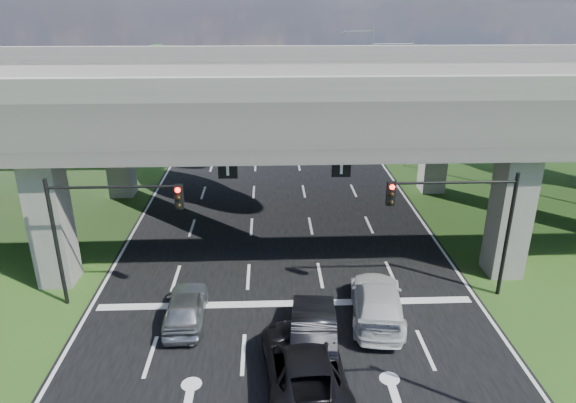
{
  "coord_description": "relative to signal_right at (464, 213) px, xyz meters",
  "views": [
    {
      "loc": [
        -0.7,
        -16.46,
        12.98
      ],
      "look_at": [
        0.28,
        8.52,
        3.03
      ],
      "focal_mm": 32.0,
      "sensor_mm": 36.0,
      "label": 1
    }
  ],
  "objects": [
    {
      "name": "signal_right",
      "position": [
        0.0,
        0.0,
        0.0
      ],
      "size": [
        5.76,
        0.54,
        6.0
      ],
      "color": "black",
      "rests_on": "ground"
    },
    {
      "name": "tree_right_near",
      "position": [
        5.22,
        24.06,
        0.31
      ],
      "size": [
        4.2,
        4.2,
        7.28
      ],
      "color": "black",
      "rests_on": "ground"
    },
    {
      "name": "signal_left",
      "position": [
        -15.65,
        0.0,
        0.0
      ],
      "size": [
        5.76,
        0.54,
        6.0
      ],
      "color": "black",
      "rests_on": "ground"
    },
    {
      "name": "road",
      "position": [
        -7.82,
        6.06,
        -4.17
      ],
      "size": [
        18.0,
        120.0,
        0.03
      ],
      "primitive_type": "cube",
      "color": "black",
      "rests_on": "ground"
    },
    {
      "name": "overpass",
      "position": [
        -7.82,
        8.06,
        3.73
      ],
      "size": [
        80.0,
        15.0,
        10.0
      ],
      "color": "#312F2C",
      "rests_on": "ground"
    },
    {
      "name": "tree_left_mid",
      "position": [
        -24.78,
        30.06,
        -0.01
      ],
      "size": [
        3.91,
        3.9,
        6.76
      ],
      "color": "black",
      "rests_on": "ground"
    },
    {
      "name": "streetlight_beyond",
      "position": [
        2.27,
        36.06,
        1.66
      ],
      "size": [
        3.38,
        0.25,
        10.0
      ],
      "color": "gray",
      "rests_on": "ground"
    },
    {
      "name": "warehouse",
      "position": [
        -33.82,
        31.06,
        -2.19
      ],
      "size": [
        20.0,
        10.0,
        4.0
      ],
      "primitive_type": "cube",
      "color": "#9E9E99",
      "rests_on": "ground"
    },
    {
      "name": "tree_left_far",
      "position": [
        -20.78,
        38.06,
        0.95
      ],
      "size": [
        4.8,
        4.8,
        8.32
      ],
      "color": "black",
      "rests_on": "ground"
    },
    {
      "name": "car_white",
      "position": [
        -3.95,
        -1.66,
        -3.38
      ],
      "size": [
        2.87,
        5.58,
        1.55
      ],
      "primitive_type": "imported",
      "rotation": [
        0.0,
        0.0,
        3.01
      ],
      "color": "silver",
      "rests_on": "road"
    },
    {
      "name": "tree_right_mid",
      "position": [
        8.22,
        32.06,
        -0.01
      ],
      "size": [
        3.91,
        3.9,
        6.76
      ],
      "color": "black",
      "rests_on": "ground"
    },
    {
      "name": "car_trailing",
      "position": [
        -7.36,
        -5.79,
        -3.3
      ],
      "size": [
        3.16,
        6.29,
        1.71
      ],
      "primitive_type": "imported",
      "rotation": [
        0.0,
        0.0,
        3.2
      ],
      "color": "black",
      "rests_on": "road"
    },
    {
      "name": "ground",
      "position": [
        -7.82,
        -3.94,
        -4.19
      ],
      "size": [
        160.0,
        160.0,
        0.0
      ],
      "primitive_type": "plane",
      "color": "#264315",
      "rests_on": "ground"
    },
    {
      "name": "tree_right_far",
      "position": [
        4.22,
        40.06,
        0.63
      ],
      "size": [
        4.5,
        4.5,
        7.8
      ],
      "color": "black",
      "rests_on": "ground"
    },
    {
      "name": "tree_left_near",
      "position": [
        -21.78,
        22.06,
        0.63
      ],
      "size": [
        4.5,
        4.5,
        7.8
      ],
      "color": "black",
      "rests_on": "ground"
    },
    {
      "name": "car_silver",
      "position": [
        -12.15,
        -1.63,
        -3.44
      ],
      "size": [
        1.81,
        4.24,
        1.43
      ],
      "primitive_type": "imported",
      "rotation": [
        0.0,
        0.0,
        3.17
      ],
      "color": "#9A9EA1",
      "rests_on": "road"
    },
    {
      "name": "streetlight_far",
      "position": [
        2.27,
        20.06,
        1.66
      ],
      "size": [
        3.38,
        0.25,
        10.0
      ],
      "color": "gray",
      "rests_on": "ground"
    },
    {
      "name": "car_dark",
      "position": [
        -6.86,
        -3.57,
        -3.34
      ],
      "size": [
        2.12,
        5.08,
        1.63
      ],
      "primitive_type": "imported",
      "rotation": [
        0.0,
        0.0,
        3.06
      ],
      "color": "black",
      "rests_on": "road"
    }
  ]
}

